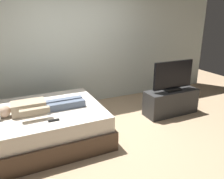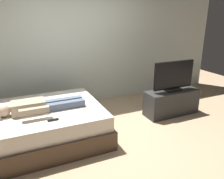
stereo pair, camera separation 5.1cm
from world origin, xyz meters
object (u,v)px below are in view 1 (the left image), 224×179
at_px(tv, 173,76).
at_px(remote, 54,120).
at_px(person, 38,107).
at_px(tv_stand, 171,102).
at_px(bed, 38,126).

bearing_deg(tv, remote, -169.64).
height_order(person, tv_stand, person).
height_order(bed, remote, remote).
bearing_deg(person, bed, 110.57).
distance_m(remote, tv, 2.46).
height_order(tv_stand, tv, tv).
relative_size(bed, tv_stand, 1.89).
distance_m(remote, tv_stand, 2.46).
relative_size(remote, tv_stand, 0.14).
bearing_deg(bed, tv, -0.93).
height_order(bed, tv, tv).
bearing_deg(person, tv, 0.79).
height_order(person, tv, tv).
xyz_separation_m(remote, tv_stand, (2.41, 0.44, -0.30)).
bearing_deg(tv_stand, remote, -169.64).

